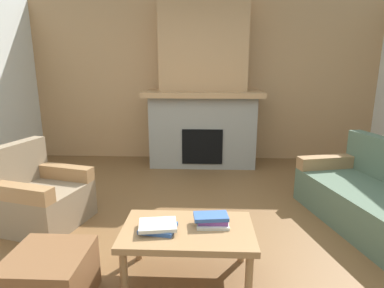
{
  "coord_description": "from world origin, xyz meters",
  "views": [
    {
      "loc": [
        0.05,
        -2.63,
        1.63
      ],
      "look_at": [
        -0.1,
        0.77,
        0.79
      ],
      "focal_mm": 29.64,
      "sensor_mm": 36.0,
      "label": 1
    }
  ],
  "objects_px": {
    "armchair": "(39,197)",
    "ottoman": "(50,280)",
    "couch": "(383,203)",
    "fireplace": "(203,95)",
    "coffee_table": "(188,235)"
  },
  "relations": [
    {
      "from": "armchair",
      "to": "ottoman",
      "type": "distance_m",
      "value": 1.35
    },
    {
      "from": "couch",
      "to": "armchair",
      "type": "bearing_deg",
      "value": -179.73
    },
    {
      "from": "fireplace",
      "to": "coffee_table",
      "type": "relative_size",
      "value": 2.7
    },
    {
      "from": "coffee_table",
      "to": "ottoman",
      "type": "xyz_separation_m",
      "value": [
        -0.93,
        -0.33,
        -0.18
      ]
    },
    {
      "from": "couch",
      "to": "armchair",
      "type": "height_order",
      "value": "same"
    },
    {
      "from": "coffee_table",
      "to": "fireplace",
      "type": "bearing_deg",
      "value": 88.52
    },
    {
      "from": "armchair",
      "to": "fireplace",
      "type": "bearing_deg",
      "value": 53.2
    },
    {
      "from": "fireplace",
      "to": "armchair",
      "type": "distance_m",
      "value": 2.94
    },
    {
      "from": "fireplace",
      "to": "armchair",
      "type": "height_order",
      "value": "fireplace"
    },
    {
      "from": "armchair",
      "to": "coffee_table",
      "type": "relative_size",
      "value": 0.93
    },
    {
      "from": "fireplace",
      "to": "couch",
      "type": "xyz_separation_m",
      "value": [
        1.84,
        -2.23,
        -0.88
      ]
    },
    {
      "from": "armchair",
      "to": "coffee_table",
      "type": "bearing_deg",
      "value": -27.5
    },
    {
      "from": "armchair",
      "to": "coffee_table",
      "type": "distance_m",
      "value": 1.81
    },
    {
      "from": "couch",
      "to": "ottoman",
      "type": "relative_size",
      "value": 3.74
    },
    {
      "from": "couch",
      "to": "coffee_table",
      "type": "xyz_separation_m",
      "value": [
        -1.92,
        -0.85,
        0.09
      ]
    }
  ]
}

